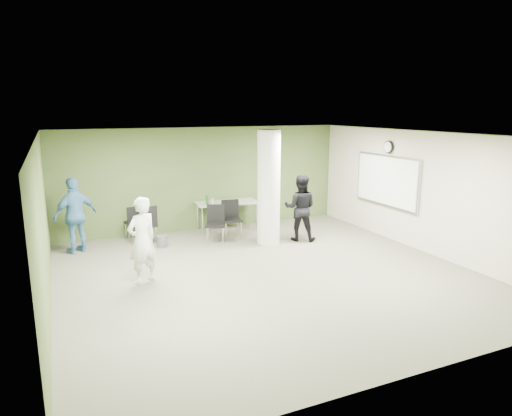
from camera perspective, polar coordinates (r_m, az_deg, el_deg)
name	(u,v)px	position (r m, az deg, el deg)	size (l,w,h in m)	color
floor	(266,274)	(9.35, 1.30, -8.28)	(8.00, 8.00, 0.00)	#5A5847
ceiling	(267,135)	(8.76, 1.39, 9.12)	(8.00, 8.00, 0.00)	white
wall_back	(205,179)	(12.63, -6.44, 3.65)	(8.00, 0.02, 2.80)	#435A2A
wall_left	(43,228)	(8.14, -25.07, -2.29)	(0.02, 8.00, 2.80)	#435A2A
wall_right_cream	(423,192)	(11.23, 20.15, 1.88)	(0.02, 8.00, 2.80)	beige
column	(269,188)	(11.15, 1.61, 2.57)	(0.56, 0.56, 2.80)	silver
whiteboard	(386,181)	(12.04, 15.97, 3.31)	(0.05, 2.30, 1.30)	silver
wall_clock	(388,147)	(11.94, 16.22, 7.34)	(0.06, 0.32, 0.32)	black
folding_table	(226,204)	(12.46, -3.74, 0.54)	(1.73, 0.86, 1.05)	#989892
wastebasket	(162,241)	(11.30, -11.69, -4.12)	(0.24, 0.24, 0.28)	#4C4C4C
chair_back_left	(135,220)	(11.93, -14.91, -1.49)	(0.48, 0.48, 0.90)	black
chair_back_right	(146,223)	(11.40, -13.60, -1.78)	(0.64, 0.64, 0.99)	black
chair_table_left	(216,221)	(11.45, -5.08, -1.58)	(0.61, 0.61, 0.94)	black
chair_table_right	(231,216)	(11.88, -3.13, -0.95)	(0.55, 0.55, 0.96)	black
woman_white	(142,241)	(8.93, -14.05, -3.96)	(0.61, 0.40, 1.68)	white
man_black	(300,208)	(11.54, 5.55, 0.02)	(0.82, 0.64, 1.68)	black
man_blue	(76,215)	(11.28, -21.63, -0.86)	(1.04, 0.43, 1.77)	teal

